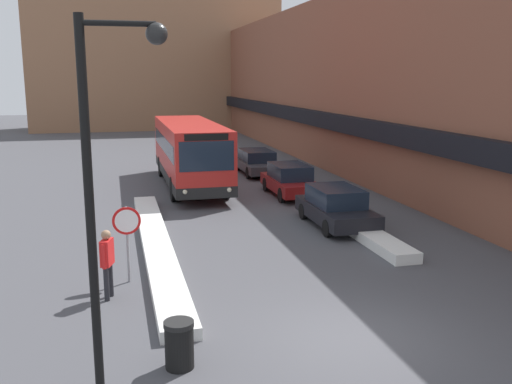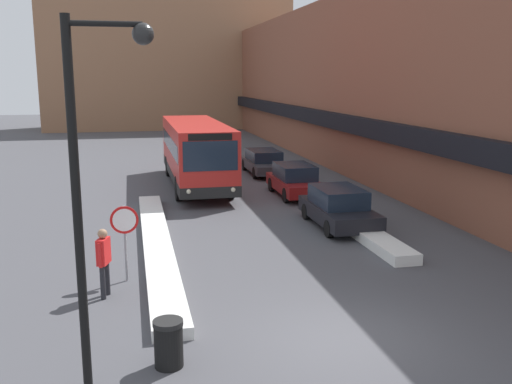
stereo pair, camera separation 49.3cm
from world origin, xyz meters
name	(u,v)px [view 1 (the left image)]	position (x,y,z in m)	size (l,w,h in m)	color
ground_plane	(352,338)	(0.00, 0.00, 0.00)	(160.00, 160.00, 0.00)	#47474C
building_row_right	(349,84)	(9.98, 24.00, 5.09)	(5.50, 60.00, 10.22)	brown
building_backdrop_far	(156,57)	(0.00, 53.57, 7.67)	(26.00, 8.00, 15.34)	#996B4C
snow_bank_left	(156,244)	(-3.60, 7.68, 0.15)	(0.90, 14.08, 0.29)	silver
snow_bank_right	(348,222)	(3.60, 8.70, 0.17)	(0.90, 9.24, 0.35)	silver
city_bus	(190,152)	(-1.08, 18.19, 1.79)	(2.66, 11.11, 3.27)	red
parked_car_front	(336,207)	(3.20, 8.96, 0.73)	(1.90, 4.31, 1.47)	black
parked_car_middle	(290,180)	(3.20, 14.74, 0.75)	(1.84, 4.34, 1.49)	maroon
parked_car_back	(257,162)	(3.20, 21.17, 0.70)	(1.94, 4.86, 1.38)	#38383D
stop_sign	(127,228)	(-4.56, 4.66, 1.53)	(0.76, 0.08, 2.12)	gray
street_lamp	(105,169)	(-4.95, -0.92, 4.02)	(1.46, 0.36, 6.51)	black
pedestrian	(107,258)	(-5.09, 3.60, 1.08)	(0.36, 0.56, 1.79)	#232328
trash_bin	(179,344)	(-3.75, -0.36, 0.48)	(0.59, 0.59, 0.95)	black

